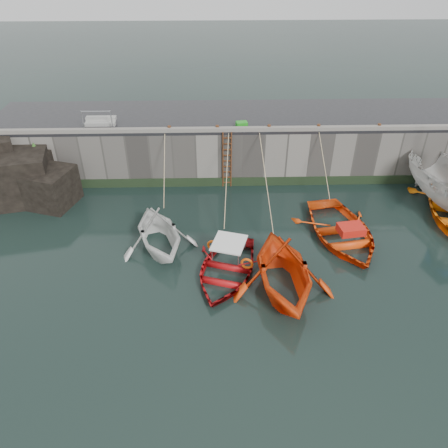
{
  "coord_description": "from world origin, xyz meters",
  "views": [
    {
      "loc": [
        -2.72,
        -11.27,
        12.11
      ],
      "look_at": [
        -2.31,
        4.48,
        1.2
      ],
      "focal_mm": 35.0,
      "sensor_mm": 36.0,
      "label": 1
    }
  ],
  "objects_px": {
    "boat_near_blue": "(226,273)",
    "boat_near_blacktrim": "(281,289)",
    "bollard_d": "(318,127)",
    "ladder": "(227,160)",
    "boat_near_white": "(160,247)",
    "boat_near_navy": "(340,237)",
    "bollard_e": "(379,126)",
    "fish_crate": "(242,124)",
    "bollard_c": "(269,127)",
    "bollard_b": "(217,128)",
    "bollard_a": "(169,128)"
  },
  "relations": [
    {
      "from": "boat_near_white",
      "to": "boat_near_blacktrim",
      "type": "bearing_deg",
      "value": -49.56
    },
    {
      "from": "boat_near_blacktrim",
      "to": "bollard_b",
      "type": "relative_size",
      "value": 17.8
    },
    {
      "from": "bollard_a",
      "to": "bollard_c",
      "type": "height_order",
      "value": "same"
    },
    {
      "from": "boat_near_blue",
      "to": "bollard_a",
      "type": "distance_m",
      "value": 8.77
    },
    {
      "from": "boat_near_white",
      "to": "bollard_c",
      "type": "distance_m",
      "value": 8.6
    },
    {
      "from": "boat_near_navy",
      "to": "bollard_a",
      "type": "xyz_separation_m",
      "value": [
        -8.17,
        5.24,
        3.3
      ]
    },
    {
      "from": "bollard_b",
      "to": "bollard_e",
      "type": "height_order",
      "value": "same"
    },
    {
      "from": "ladder",
      "to": "bollard_a",
      "type": "bearing_deg",
      "value": 173.62
    },
    {
      "from": "boat_near_blacktrim",
      "to": "bollard_a",
      "type": "height_order",
      "value": "bollard_a"
    },
    {
      "from": "bollard_c",
      "to": "boat_near_blue",
      "type": "bearing_deg",
      "value": -107.95
    },
    {
      "from": "boat_near_white",
      "to": "bollard_a",
      "type": "height_order",
      "value": "bollard_a"
    },
    {
      "from": "bollard_b",
      "to": "bollard_e",
      "type": "xyz_separation_m",
      "value": [
        8.5,
        0.0,
        0.0
      ]
    },
    {
      "from": "boat_near_blacktrim",
      "to": "boat_near_navy",
      "type": "relative_size",
      "value": 0.92
    },
    {
      "from": "boat_near_blacktrim",
      "to": "bollard_d",
      "type": "height_order",
      "value": "bollard_d"
    },
    {
      "from": "bollard_e",
      "to": "boat_near_white",
      "type": "bearing_deg",
      "value": -152.62
    },
    {
      "from": "ladder",
      "to": "bollard_a",
      "type": "relative_size",
      "value": 11.43
    },
    {
      "from": "bollard_a",
      "to": "bollard_b",
      "type": "relative_size",
      "value": 1.0
    },
    {
      "from": "ladder",
      "to": "bollard_c",
      "type": "xyz_separation_m",
      "value": [
        2.2,
        0.34,
        1.71
      ]
    },
    {
      "from": "ladder",
      "to": "bollard_d",
      "type": "bearing_deg",
      "value": 4.0
    },
    {
      "from": "fish_crate",
      "to": "bollard_b",
      "type": "bearing_deg",
      "value": -170.62
    },
    {
      "from": "boat_near_navy",
      "to": "boat_near_white",
      "type": "bearing_deg",
      "value": 175.25
    },
    {
      "from": "bollard_c",
      "to": "bollard_d",
      "type": "distance_m",
      "value": 2.6
    },
    {
      "from": "bollard_b",
      "to": "bollard_c",
      "type": "xyz_separation_m",
      "value": [
        2.7,
        0.0,
        0.0
      ]
    },
    {
      "from": "boat_near_blue",
      "to": "boat_near_white",
      "type": "bearing_deg",
      "value": 164.68
    },
    {
      "from": "bollard_c",
      "to": "bollard_e",
      "type": "distance_m",
      "value": 5.8
    },
    {
      "from": "ladder",
      "to": "boat_near_white",
      "type": "xyz_separation_m",
      "value": [
        -3.21,
        -5.47,
        -1.59
      ]
    },
    {
      "from": "ladder",
      "to": "boat_near_white",
      "type": "bearing_deg",
      "value": -120.43
    },
    {
      "from": "ladder",
      "to": "bollard_b",
      "type": "relative_size",
      "value": 11.43
    },
    {
      "from": "ladder",
      "to": "boat_near_blacktrim",
      "type": "relative_size",
      "value": 0.64
    },
    {
      "from": "boat_near_blue",
      "to": "bollard_b",
      "type": "relative_size",
      "value": 16.36
    },
    {
      "from": "boat_near_navy",
      "to": "bollard_e",
      "type": "distance_m",
      "value": 6.81
    },
    {
      "from": "boat_near_blue",
      "to": "bollard_e",
      "type": "xyz_separation_m",
      "value": [
        8.28,
        7.66,
        3.3
      ]
    },
    {
      "from": "boat_near_blue",
      "to": "bollard_d",
      "type": "distance_m",
      "value": 9.77
    },
    {
      "from": "boat_near_navy",
      "to": "bollard_a",
      "type": "height_order",
      "value": "bollard_a"
    },
    {
      "from": "fish_crate",
      "to": "bollard_d",
      "type": "xyz_separation_m",
      "value": [
        4.0,
        -0.47,
        0.0
      ]
    },
    {
      "from": "boat_near_white",
      "to": "boat_near_blue",
      "type": "xyz_separation_m",
      "value": [
        2.93,
        -1.85,
        0.0
      ]
    },
    {
      "from": "boat_near_white",
      "to": "boat_near_navy",
      "type": "xyz_separation_m",
      "value": [
        8.38,
        0.57,
        0.0
      ]
    },
    {
      "from": "bollard_c",
      "to": "bollard_b",
      "type": "bearing_deg",
      "value": 180.0
    },
    {
      "from": "boat_near_white",
      "to": "boat_near_navy",
      "type": "relative_size",
      "value": 0.79
    },
    {
      "from": "boat_near_blacktrim",
      "to": "bollard_b",
      "type": "bearing_deg",
      "value": 100.74
    },
    {
      "from": "fish_crate",
      "to": "bollard_c",
      "type": "height_order",
      "value": "bollard_c"
    },
    {
      "from": "ladder",
      "to": "bollard_d",
      "type": "xyz_separation_m",
      "value": [
        4.8,
        0.34,
        1.71
      ]
    },
    {
      "from": "ladder",
      "to": "fish_crate",
      "type": "bearing_deg",
      "value": 45.43
    },
    {
      "from": "ladder",
      "to": "boat_near_navy",
      "type": "distance_m",
      "value": 7.3
    },
    {
      "from": "boat_near_blacktrim",
      "to": "bollard_c",
      "type": "distance_m",
      "value": 9.3
    },
    {
      "from": "fish_crate",
      "to": "bollard_e",
      "type": "relative_size",
      "value": 2.07
    },
    {
      "from": "boat_near_blue",
      "to": "boat_near_blacktrim",
      "type": "bearing_deg",
      "value": -7.97
    },
    {
      "from": "boat_near_blue",
      "to": "boat_near_blacktrim",
      "type": "xyz_separation_m",
      "value": [
        2.2,
        -1.02,
        0.0
      ]
    },
    {
      "from": "bollard_a",
      "to": "bollard_b",
      "type": "height_order",
      "value": "same"
    },
    {
      "from": "ladder",
      "to": "bollard_d",
      "type": "distance_m",
      "value": 5.11
    }
  ]
}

